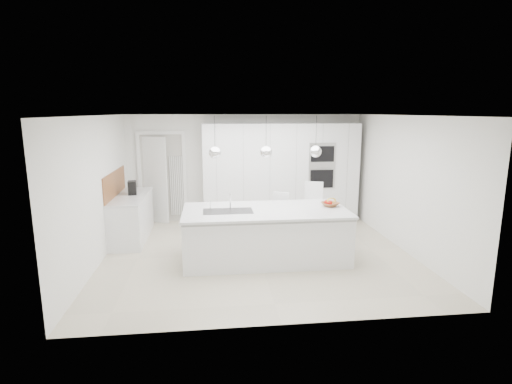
{
  "coord_description": "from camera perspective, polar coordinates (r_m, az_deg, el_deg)",
  "views": [
    {
      "loc": [
        -0.83,
        -6.9,
        2.57
      ],
      "look_at": [
        0.0,
        0.3,
        1.1
      ],
      "focal_mm": 28.0,
      "sensor_mm": 36.0,
      "label": 1
    }
  ],
  "objects": [
    {
      "name": "wall_left",
      "position": [
        7.29,
        -21.73,
        0.2
      ],
      "size": [
        0.0,
        5.0,
        5.0
      ],
      "primitive_type": "plane",
      "rotation": [
        1.57,
        0.0,
        1.57
      ],
      "color": "white",
      "rests_on": "ground"
    },
    {
      "name": "pendant_left",
      "position": [
        6.64,
        -5.88,
        5.61
      ],
      "size": [
        0.2,
        0.2,
        0.2
      ],
      "primitive_type": "sphere",
      "color": "white",
      "rests_on": "ceiling"
    },
    {
      "name": "radiator",
      "position": [
        9.55,
        -11.26,
        0.87
      ],
      "size": [
        0.32,
        0.04,
        1.4
      ],
      "primitive_type": null,
      "color": "white",
      "rests_on": "floor"
    },
    {
      "name": "island_sink",
      "position": [
        6.84,
        -4.02,
        -3.4
      ],
      "size": [
        0.84,
        0.44,
        0.18
      ],
      "primitive_type": null,
      "color": "#3F3F42",
      "rests_on": "island_worktop"
    },
    {
      "name": "banana_bunch",
      "position": [
        7.24,
        10.72,
        -1.2
      ],
      "size": [
        0.22,
        0.16,
        0.2
      ],
      "primitive_type": "torus",
      "rotation": [
        1.22,
        0.0,
        0.35
      ],
      "color": "gold",
      "rests_on": "fruit_bowl"
    },
    {
      "name": "left_worktop",
      "position": [
        8.43,
        -17.5,
        -0.63
      ],
      "size": [
        0.62,
        1.82,
        0.04
      ],
      "primitive_type": "cube",
      "color": "silver",
      "rests_on": "left_base_cabinets"
    },
    {
      "name": "doorway_frame",
      "position": [
        9.56,
        -13.21,
        1.86
      ],
      "size": [
        1.11,
        0.08,
        2.13
      ],
      "primitive_type": null,
      "color": "white",
      "rests_on": "floor"
    },
    {
      "name": "apple_a",
      "position": [
        7.2,
        10.52,
        -1.55
      ],
      "size": [
        0.08,
        0.08,
        0.08
      ],
      "primitive_type": "sphere",
      "color": "#AE140C",
      "rests_on": "fruit_bowl"
    },
    {
      "name": "ceiling",
      "position": [
        6.95,
        0.29,
        10.89
      ],
      "size": [
        5.5,
        5.5,
        0.0
      ],
      "primitive_type": "plane",
      "rotation": [
        3.14,
        0.0,
        0.0
      ],
      "color": "white",
      "rests_on": "wall_back"
    },
    {
      "name": "pendant_right",
      "position": [
        6.87,
        8.52,
        5.74
      ],
      "size": [
        0.2,
        0.2,
        0.2
      ],
      "primitive_type": "sphere",
      "color": "white",
      "rests_on": "ceiling"
    },
    {
      "name": "bar_stool_left",
      "position": [
        7.83,
        3.75,
        -3.88
      ],
      "size": [
        0.49,
        0.56,
        1.0
      ],
      "primitive_type": null,
      "rotation": [
        0.0,
        0.0,
        -0.43
      ],
      "color": "white",
      "rests_on": "floor"
    },
    {
      "name": "apple_c",
      "position": [
        7.21,
        10.26,
        -1.56
      ],
      "size": [
        0.08,
        0.08,
        0.08
      ],
      "primitive_type": "sphere",
      "color": "#AE140C",
      "rests_on": "fruit_bowl"
    },
    {
      "name": "apple_b",
      "position": [
        7.25,
        10.05,
        -1.45
      ],
      "size": [
        0.09,
        0.09,
        0.09
      ],
      "primitive_type": "sphere",
      "color": "#AE140C",
      "rests_on": "fruit_bowl"
    },
    {
      "name": "wall_back",
      "position": [
        9.53,
        -1.51,
        3.5
      ],
      "size": [
        5.5,
        0.0,
        5.5
      ],
      "primitive_type": "plane",
      "rotation": [
        1.57,
        0.0,
        0.0
      ],
      "color": "white",
      "rests_on": "ground"
    },
    {
      "name": "island_worktop",
      "position": [
        6.93,
        1.34,
        -2.66
      ],
      "size": [
        2.84,
        1.4,
        0.04
      ],
      "primitive_type": "cube",
      "color": "silver",
      "rests_on": "island_base"
    },
    {
      "name": "island_tap",
      "position": [
        6.98,
        -3.71,
        -1.14
      ],
      "size": [
        0.02,
        0.02,
        0.3
      ],
      "primitive_type": "cylinder",
      "color": "white",
      "rests_on": "island_worktop"
    },
    {
      "name": "oven_stack",
      "position": [
        9.23,
        9.42,
        3.71
      ],
      "size": [
        0.62,
        0.04,
        1.05
      ],
      "primitive_type": null,
      "color": "#A5A5A8",
      "rests_on": "tall_cabinets"
    },
    {
      "name": "pendant_mid",
      "position": [
        6.7,
        1.44,
        5.72
      ],
      "size": [
        0.2,
        0.2,
        0.2
      ],
      "primitive_type": "sphere",
      "color": "white",
      "rests_on": "ceiling"
    },
    {
      "name": "bar_stool_right",
      "position": [
        8.11,
        8.45,
        -2.85
      ],
      "size": [
        0.54,
        0.63,
        1.17
      ],
      "primitive_type": null,
      "rotation": [
        0.0,
        0.0,
        -0.33
      ],
      "color": "white",
      "rests_on": "floor"
    },
    {
      "name": "island_base",
      "position": [
        7.0,
        1.38,
        -6.34
      ],
      "size": [
        2.8,
        1.2,
        0.86
      ],
      "primitive_type": "cube",
      "color": "white",
      "rests_on": "floor"
    },
    {
      "name": "floor",
      "position": [
        7.41,
        0.27,
        -8.83
      ],
      "size": [
        5.5,
        5.5,
        0.0
      ],
      "primitive_type": "plane",
      "color": "beige",
      "rests_on": "ground"
    },
    {
      "name": "left_base_cabinets",
      "position": [
        8.54,
        -17.32,
        -3.59
      ],
      "size": [
        0.6,
        1.8,
        0.86
      ],
      "primitive_type": "cube",
      "color": "white",
      "rests_on": "floor"
    },
    {
      "name": "fruit_bowl",
      "position": [
        7.25,
        10.54,
        -1.74
      ],
      "size": [
        0.39,
        0.39,
        0.07
      ],
      "primitive_type": "imported",
      "rotation": [
        0.0,
        0.0,
        0.39
      ],
      "color": "#915D38",
      "rests_on": "island_worktop"
    },
    {
      "name": "hallway_door",
      "position": [
        9.55,
        -14.73,
        1.65
      ],
      "size": [
        0.76,
        0.38,
        2.0
      ],
      "primitive_type": "cube",
      "rotation": [
        0.0,
        0.0,
        -0.44
      ],
      "color": "white",
      "rests_on": "floor"
    },
    {
      "name": "espresso_machine",
      "position": [
        8.53,
        -17.26,
        0.59
      ],
      "size": [
        0.2,
        0.27,
        0.27
      ],
      "primitive_type": "cube",
      "rotation": [
        0.0,
        0.0,
        0.13
      ],
      "color": "black",
      "rests_on": "left_worktop"
    },
    {
      "name": "tall_cabinets",
      "position": [
        9.35,
        3.55,
        2.71
      ],
      "size": [
        3.6,
        0.6,
        2.3
      ],
      "primitive_type": "cube",
      "color": "white",
      "rests_on": "floor"
    },
    {
      "name": "oak_backsplash",
      "position": [
        8.44,
        -19.53,
        1.12
      ],
      "size": [
        0.02,
        1.8,
        0.5
      ],
      "primitive_type": "cube",
      "color": "#915D38",
      "rests_on": "wall_left"
    }
  ]
}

